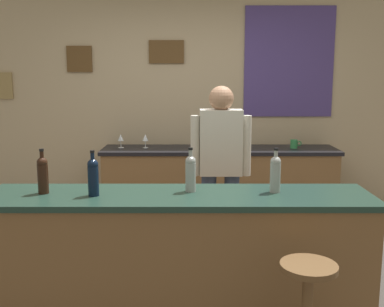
# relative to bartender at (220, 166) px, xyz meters

# --- Properties ---
(ground_plane) EXTENTS (10.00, 10.00, 0.00)m
(ground_plane) POSITION_rel_bartender_xyz_m (-0.34, -0.49, -0.94)
(ground_plane) COLOR #423D38
(back_wall) EXTENTS (6.00, 0.09, 2.80)m
(back_wall) POSITION_rel_bartender_xyz_m (-0.32, 1.53, 0.48)
(back_wall) COLOR tan
(back_wall) RESTS_ON ground_plane
(bar_counter) EXTENTS (2.62, 0.60, 0.92)m
(bar_counter) POSITION_rel_bartender_xyz_m (-0.34, -0.89, -0.47)
(bar_counter) COLOR brown
(bar_counter) RESTS_ON ground_plane
(side_counter) EXTENTS (2.61, 0.56, 0.90)m
(side_counter) POSITION_rel_bartender_xyz_m (0.06, 1.16, -0.48)
(side_counter) COLOR brown
(side_counter) RESTS_ON ground_plane
(bartender) EXTENTS (0.52, 0.21, 1.62)m
(bartender) POSITION_rel_bartender_xyz_m (0.00, 0.00, 0.00)
(bartender) COLOR #384766
(bartender) RESTS_ON ground_plane
(bar_stool) EXTENTS (0.32, 0.32, 0.68)m
(bar_stool) POSITION_rel_bartender_xyz_m (0.40, -1.49, -0.48)
(bar_stool) COLOR brown
(bar_stool) RESTS_ON ground_plane
(wine_bottle_a) EXTENTS (0.07, 0.07, 0.31)m
(wine_bottle_a) POSITION_rel_bartender_xyz_m (-1.25, -0.87, 0.12)
(wine_bottle_a) COLOR black
(wine_bottle_a) RESTS_ON bar_counter
(wine_bottle_b) EXTENTS (0.07, 0.07, 0.31)m
(wine_bottle_b) POSITION_rel_bartender_xyz_m (-0.90, -0.93, 0.12)
(wine_bottle_b) COLOR black
(wine_bottle_b) RESTS_ON bar_counter
(wine_bottle_c) EXTENTS (0.07, 0.07, 0.31)m
(wine_bottle_c) POSITION_rel_bartender_xyz_m (-0.26, -0.82, 0.12)
(wine_bottle_c) COLOR #999E99
(wine_bottle_c) RESTS_ON bar_counter
(wine_bottle_d) EXTENTS (0.07, 0.07, 0.31)m
(wine_bottle_d) POSITION_rel_bartender_xyz_m (0.32, -0.84, 0.12)
(wine_bottle_d) COLOR #999E99
(wine_bottle_d) RESTS_ON bar_counter
(wine_glass_a) EXTENTS (0.07, 0.07, 0.16)m
(wine_glass_a) POSITION_rel_bartender_xyz_m (-1.04, 1.19, 0.07)
(wine_glass_a) COLOR silver
(wine_glass_a) RESTS_ON side_counter
(wine_glass_b) EXTENTS (0.07, 0.07, 0.16)m
(wine_glass_b) POSITION_rel_bartender_xyz_m (-0.77, 1.19, 0.07)
(wine_glass_b) COLOR silver
(wine_glass_b) RESTS_ON side_counter
(wine_glass_c) EXTENTS (0.07, 0.07, 0.16)m
(wine_glass_c) POSITION_rel_bartender_xyz_m (0.10, 1.15, 0.07)
(wine_glass_c) COLOR silver
(wine_glass_c) RESTS_ON side_counter
(coffee_mug) EXTENTS (0.12, 0.08, 0.09)m
(coffee_mug) POSITION_rel_bartender_xyz_m (0.89, 1.17, 0.01)
(coffee_mug) COLOR #338C4C
(coffee_mug) RESTS_ON side_counter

